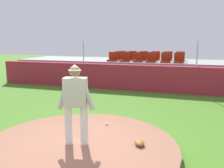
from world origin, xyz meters
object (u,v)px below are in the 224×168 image
at_px(stadium_chair_3, 151,59).
at_px(stadium_chair_16, 168,57).
at_px(baseball, 107,124).
at_px(stadium_chair_4, 165,60).
at_px(stadium_chair_2, 138,59).
at_px(stadium_chair_15, 156,57).
at_px(pitcher, 76,99).
at_px(stadium_chair_8, 141,58).
at_px(stadium_chair_12, 121,56).
at_px(stadium_chair_17, 180,58).
at_px(stadium_chair_10, 166,58).
at_px(stadium_chair_1, 125,59).
at_px(stadium_chair_6, 118,57).
at_px(fielding_glove, 139,143).
at_px(stadium_chair_5, 179,60).
at_px(stadium_chair_0, 113,58).
at_px(stadium_chair_11, 180,59).
at_px(stadium_chair_14, 144,57).
at_px(stadium_chair_9, 153,58).
at_px(stadium_chair_7, 129,58).

relative_size(stadium_chair_3, stadium_chair_16, 1.00).
height_order(baseball, stadium_chair_4, stadium_chair_4).
relative_size(stadium_chair_2, stadium_chair_15, 1.00).
height_order(pitcher, stadium_chair_8, pitcher).
height_order(pitcher, stadium_chair_12, pitcher).
height_order(stadium_chair_8, stadium_chair_17, same).
distance_m(stadium_chair_8, stadium_chair_10, 1.36).
bearing_deg(stadium_chair_12, stadium_chair_17, -179.71).
relative_size(stadium_chair_1, stadium_chair_6, 1.00).
height_order(fielding_glove, stadium_chair_3, stadium_chair_3).
height_order(stadium_chair_1, stadium_chair_2, same).
relative_size(stadium_chair_5, stadium_chair_8, 1.00).
height_order(stadium_chair_4, stadium_chair_12, same).
bearing_deg(stadium_chair_6, stadium_chair_3, 157.14).
height_order(stadium_chair_1, stadium_chair_12, same).
xyz_separation_m(stadium_chair_0, stadium_chair_11, (3.53, 0.88, 0.00)).
xyz_separation_m(stadium_chair_0, stadium_chair_17, (3.53, 1.75, 0.00)).
relative_size(stadium_chair_1, stadium_chair_11, 1.00).
distance_m(stadium_chair_5, stadium_chair_17, 1.75).
bearing_deg(stadium_chair_10, stadium_chair_14, -31.75).
bearing_deg(stadium_chair_9, pitcher, 87.55).
bearing_deg(stadium_chair_0, stadium_chair_2, 179.54).
relative_size(stadium_chair_14, stadium_chair_15, 1.00).
bearing_deg(stadium_chair_3, stadium_chair_14, -68.49).
height_order(stadium_chair_4, stadium_chair_6, same).
distance_m(stadium_chair_8, stadium_chair_17, 2.28).
bearing_deg(fielding_glove, stadium_chair_2, 167.44).
xyz_separation_m(stadium_chair_5, stadium_chair_14, (-2.08, 1.71, 0.00)).
relative_size(stadium_chair_1, stadium_chair_12, 1.00).
bearing_deg(stadium_chair_15, stadium_chair_16, -178.79).
height_order(stadium_chair_2, stadium_chair_11, same).
height_order(stadium_chair_6, stadium_chair_11, same).
bearing_deg(stadium_chair_3, stadium_chair_17, -128.89).
relative_size(stadium_chair_8, stadium_chair_15, 1.00).
bearing_deg(stadium_chair_16, stadium_chair_4, 90.41).
bearing_deg(stadium_chair_0, stadium_chair_14, -129.75).
distance_m(stadium_chair_9, stadium_chair_11, 1.42).
xyz_separation_m(stadium_chair_5, stadium_chair_7, (-2.77, 0.88, 0.00)).
distance_m(baseball, stadium_chair_1, 6.95).
bearing_deg(stadium_chair_16, baseball, 84.18).
relative_size(stadium_chair_8, stadium_chair_16, 1.00).
xyz_separation_m(stadium_chair_3, stadium_chair_4, (0.74, 0.02, 0.00)).
distance_m(stadium_chair_5, stadium_chair_16, 1.89).
bearing_deg(stadium_chair_16, stadium_chair_14, 2.18).
bearing_deg(stadium_chair_4, stadium_chair_12, -31.26).
bearing_deg(stadium_chair_16, stadium_chair_1, 40.05).
relative_size(stadium_chair_9, stadium_chair_12, 1.00).
bearing_deg(stadium_chair_2, stadium_chair_7, -52.30).
xyz_separation_m(stadium_chair_4, stadium_chair_6, (-2.81, 0.85, 0.00)).
relative_size(stadium_chair_2, stadium_chair_4, 1.00).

